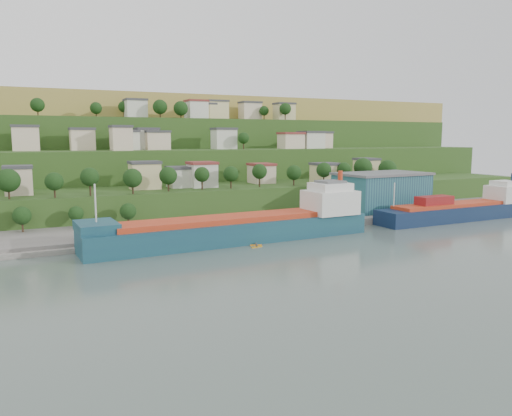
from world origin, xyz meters
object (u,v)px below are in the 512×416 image
warehouse (382,191)px  kayak_orange (256,245)px  cargo_ship_near (242,229)px  caravan (85,236)px  cargo_ship_far (462,212)px

warehouse → kayak_orange: warehouse is taller
kayak_orange → cargo_ship_near: bearing=116.5°
caravan → warehouse: bearing=7.9°
cargo_ship_far → kayak_orange: bearing=-175.9°
cargo_ship_near → kayak_orange: cargo_ship_near is taller
cargo_ship_far → caravan: (-117.03, 10.37, -0.13)m
warehouse → caravan: (-99.03, -8.64, -5.94)m
cargo_ship_far → kayak_orange: cargo_ship_far is taller
cargo_ship_near → warehouse: size_ratio=2.39×
cargo_ship_near → cargo_ship_far: bearing=-2.1°
cargo_ship_far → caravan: 117.49m
warehouse → caravan: warehouse is taller
cargo_ship_near → cargo_ship_far: size_ratio=1.26×
kayak_orange → warehouse: bearing=42.4°
caravan → cargo_ship_far: bearing=-2.2°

